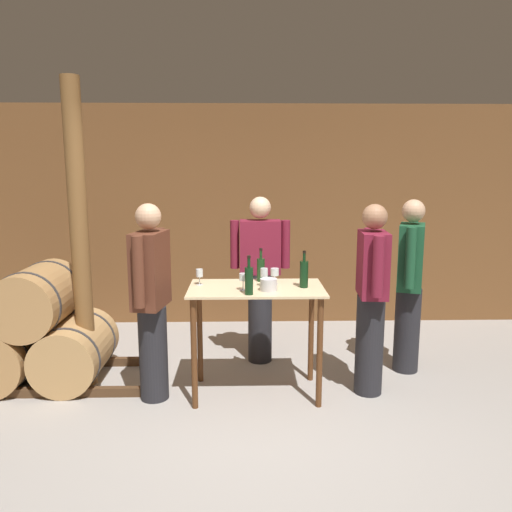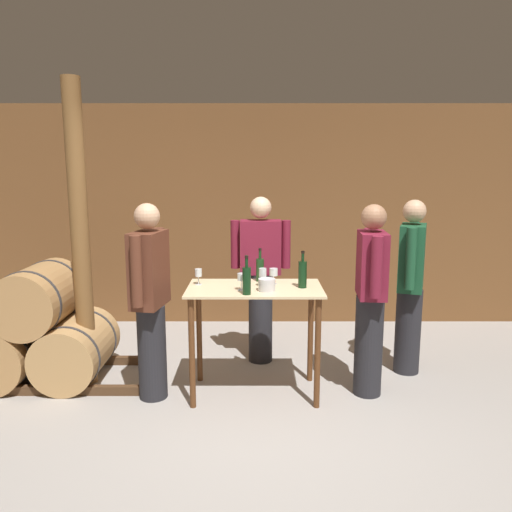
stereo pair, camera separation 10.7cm
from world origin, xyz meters
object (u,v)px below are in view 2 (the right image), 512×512
at_px(wine_glass_near_center, 242,278).
at_px(person_host, 151,298).
at_px(person_visitor_near_door, 412,283).
at_px(person_visitor_with_scarf, 372,297).
at_px(wine_glass_near_left, 200,273).
at_px(wine_bottle_left, 261,269).
at_px(person_visitor_bearded, 262,276).
at_px(wine_glass_near_right, 264,273).
at_px(wine_glass_far_side, 275,273).
at_px(wine_bottle_center, 304,274).
at_px(wine_bottle_far_left, 248,280).
at_px(wooden_post, 82,237).
at_px(ice_bucket, 268,285).

relative_size(wine_glass_near_center, person_host, 0.09).
bearing_deg(person_visitor_near_door, person_visitor_with_scarf, -135.36).
distance_m(wine_glass_near_left, person_visitor_with_scarf, 1.48).
distance_m(wine_bottle_left, person_visitor_bearded, 0.55).
distance_m(wine_glass_near_right, person_host, 0.96).
distance_m(wine_bottle_left, wine_glass_far_side, 0.16).
relative_size(wine_bottle_left, wine_bottle_center, 0.95).
xyz_separation_m(wine_bottle_far_left, person_visitor_near_door, (1.53, 0.71, -0.20)).
bearing_deg(person_visitor_bearded, wine_glass_far_side, -80.56).
bearing_deg(wine_bottle_far_left, wine_glass_near_right, 63.79).
distance_m(wine_glass_far_side, person_host, 1.07).
bearing_deg(person_host, wine_glass_far_side, 10.35).
distance_m(wine_glass_near_center, person_visitor_with_scarf, 1.11).
relative_size(wine_glass_near_center, person_visitor_with_scarf, 0.09).
height_order(wooden_post, wine_glass_near_right, wooden_post).
bearing_deg(person_visitor_bearded, person_visitor_with_scarf, -39.41).
xyz_separation_m(wine_bottle_far_left, wine_glass_near_center, (-0.05, 0.13, -0.01)).
height_order(wine_glass_far_side, person_visitor_with_scarf, person_visitor_with_scarf).
bearing_deg(person_visitor_near_door, ice_bucket, -156.59).
height_order(wine_glass_near_center, person_host, person_host).
relative_size(wine_bottle_left, wine_glass_near_right, 1.87).
bearing_deg(wine_glass_near_right, wine_glass_near_left, 172.68).
bearing_deg(wooden_post, wine_bottle_far_left, -18.03).
height_order(wine_bottle_center, person_visitor_near_door, person_visitor_near_door).
relative_size(wooden_post, wine_bottle_left, 9.11).
relative_size(wine_glass_near_left, ice_bucket, 0.99).
height_order(wine_glass_near_left, person_visitor_bearded, person_visitor_bearded).
bearing_deg(wine_glass_near_center, wine_bottle_left, 65.06).
relative_size(wooden_post, wine_bottle_center, 8.65).
relative_size(wooden_post, wine_glass_near_left, 19.44).
bearing_deg(wooden_post, wine_bottle_center, -7.36).
height_order(wine_bottle_center, wine_glass_far_side, wine_bottle_center).
bearing_deg(wine_bottle_center, wine_glass_near_right, 173.63).
bearing_deg(wooden_post, wine_bottle_left, -0.33).
bearing_deg(person_host, wine_glass_near_left, 23.93).
distance_m(ice_bucket, person_visitor_bearded, 0.88).
xyz_separation_m(wine_bottle_center, person_visitor_near_door, (1.06, 0.48, -0.20)).
distance_m(wine_glass_near_right, wine_glass_far_side, 0.13).
bearing_deg(wine_glass_near_right, wine_bottle_center, -6.37).
distance_m(wine_glass_near_center, ice_bucket, 0.22).
bearing_deg(wine_glass_near_right, person_host, -173.90).
height_order(wooden_post, person_visitor_near_door, wooden_post).
bearing_deg(person_visitor_with_scarf, person_host, -177.92).
distance_m(ice_bucket, person_host, 0.98).
bearing_deg(wine_bottle_left, person_host, -161.70).
relative_size(wine_bottle_left, ice_bucket, 2.11).
bearing_deg(wine_glass_far_side, wine_glass_near_center, -140.88).
relative_size(wine_bottle_far_left, wine_bottle_left, 1.06).
bearing_deg(person_host, ice_bucket, -2.73).
distance_m(wine_bottle_left, wine_bottle_center, 0.43).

